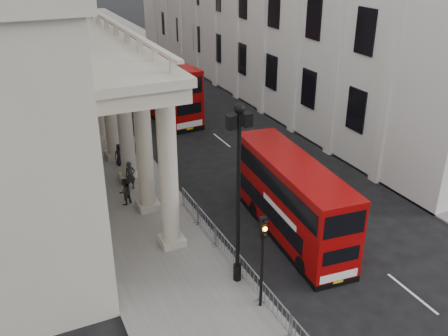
# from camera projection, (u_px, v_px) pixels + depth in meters

# --- Properties ---
(ground) EXTENTS (260.00, 260.00, 0.00)m
(ground) POSITION_uv_depth(u_px,v_px,m) (296.00, 335.00, 19.62)
(ground) COLOR black
(ground) RESTS_ON ground
(sidewalk_west) EXTENTS (6.00, 140.00, 0.12)m
(sidewalk_west) POSITION_uv_depth(u_px,v_px,m) (79.00, 117.00, 43.09)
(sidewalk_west) COLOR slate
(sidewalk_west) RESTS_ON ground
(sidewalk_east) EXTENTS (3.00, 140.00, 0.12)m
(sidewalk_east) POSITION_uv_depth(u_px,v_px,m) (248.00, 94.00, 49.40)
(sidewalk_east) COLOR slate
(sidewalk_east) RESTS_ON ground
(kerb) EXTENTS (0.20, 140.00, 0.14)m
(kerb) POSITION_uv_depth(u_px,v_px,m) (113.00, 112.00, 44.21)
(kerb) COLOR slate
(kerb) RESTS_ON ground
(lamp_post_south) EXTENTS (1.05, 0.44, 8.32)m
(lamp_post_south) POSITION_uv_depth(u_px,v_px,m) (238.00, 185.00, 20.60)
(lamp_post_south) COLOR black
(lamp_post_south) RESTS_ON sidewalk_west
(lamp_post_mid) EXTENTS (1.05, 0.44, 8.32)m
(lamp_post_mid) POSITION_uv_depth(u_px,v_px,m) (133.00, 88.00, 33.74)
(lamp_post_mid) COLOR black
(lamp_post_mid) RESTS_ON sidewalk_west
(lamp_post_north) EXTENTS (1.05, 0.44, 8.32)m
(lamp_post_north) POSITION_uv_depth(u_px,v_px,m) (87.00, 45.00, 46.89)
(lamp_post_north) COLOR black
(lamp_post_north) RESTS_ON sidewalk_west
(traffic_light) EXTENTS (0.28, 0.33, 4.30)m
(traffic_light) POSITION_uv_depth(u_px,v_px,m) (263.00, 246.00, 19.74)
(traffic_light) COLOR black
(traffic_light) RESTS_ON sidewalk_west
(crowd_barriers) EXTENTS (0.50, 18.75, 1.10)m
(crowd_barriers) POSITION_uv_depth(u_px,v_px,m) (261.00, 291.00, 21.03)
(crowd_barriers) COLOR gray
(crowd_barriers) RESTS_ON sidewalk_west
(bus_near) EXTENTS (3.13, 9.73, 4.13)m
(bus_near) POSITION_uv_depth(u_px,v_px,m) (292.00, 197.00, 25.45)
(bus_near) COLOR #8F0606
(bus_near) RESTS_ON ground
(bus_far) EXTENTS (3.64, 11.40, 4.84)m
(bus_far) POSITION_uv_depth(u_px,v_px,m) (161.00, 85.00, 43.12)
(bus_far) COLOR #910606
(bus_far) RESTS_ON ground
(pedestrian_a) EXTENTS (0.66, 0.45, 1.76)m
(pedestrian_a) POSITION_uv_depth(u_px,v_px,m) (130.00, 176.00, 30.39)
(pedestrian_a) COLOR black
(pedestrian_a) RESTS_ON sidewalk_west
(pedestrian_b) EXTENTS (0.99, 0.93, 1.62)m
(pedestrian_b) POSITION_uv_depth(u_px,v_px,m) (125.00, 191.00, 28.64)
(pedestrian_b) COLOR black
(pedestrian_b) RESTS_ON sidewalk_west
(pedestrian_c) EXTENTS (0.79, 0.56, 1.52)m
(pedestrian_c) POSITION_uv_depth(u_px,v_px,m) (120.00, 155.00, 33.61)
(pedestrian_c) COLOR black
(pedestrian_c) RESTS_ON sidewalk_west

